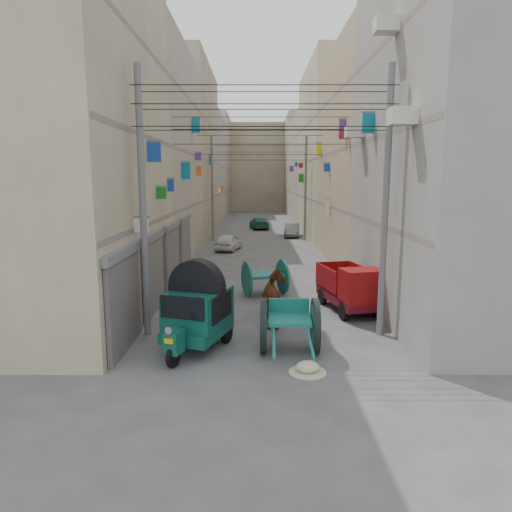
{
  "coord_description": "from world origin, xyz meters",
  "views": [
    {
      "loc": [
        -0.25,
        -7.56,
        4.75
      ],
      "look_at": [
        -0.24,
        6.5,
        2.38
      ],
      "focal_mm": 32.0,
      "sensor_mm": 36.0,
      "label": 1
    }
  ],
  "objects_px": {
    "mini_truck": "(353,291)",
    "distant_car_white": "(229,242)",
    "feed_sack": "(308,367)",
    "tonga_cart": "(289,325)",
    "distant_car_green": "(259,223)",
    "distant_car_grey": "(292,230)",
    "second_cart": "(265,277)",
    "horse": "(277,299)",
    "auto_rickshaw": "(197,309)"
  },
  "relations": [
    {
      "from": "auto_rickshaw",
      "to": "second_cart",
      "type": "height_order",
      "value": "auto_rickshaw"
    },
    {
      "from": "second_cart",
      "to": "distant_car_white",
      "type": "height_order",
      "value": "second_cart"
    },
    {
      "from": "horse",
      "to": "distant_car_green",
      "type": "xyz_separation_m",
      "value": [
        -0.35,
        29.62,
        -0.3
      ]
    },
    {
      "from": "second_cart",
      "to": "distant_car_white",
      "type": "xyz_separation_m",
      "value": [
        -2.22,
        12.19,
        -0.21
      ]
    },
    {
      "from": "distant_car_grey",
      "to": "mini_truck",
      "type": "bearing_deg",
      "value": -82.3
    },
    {
      "from": "auto_rickshaw",
      "to": "distant_car_white",
      "type": "relative_size",
      "value": 0.88
    },
    {
      "from": "second_cart",
      "to": "distant_car_green",
      "type": "bearing_deg",
      "value": 72.08
    },
    {
      "from": "tonga_cart",
      "to": "mini_truck",
      "type": "distance_m",
      "value": 4.5
    },
    {
      "from": "mini_truck",
      "to": "distant_car_white",
      "type": "distance_m",
      "value": 15.81
    },
    {
      "from": "distant_car_grey",
      "to": "distant_car_green",
      "type": "xyz_separation_m",
      "value": [
        -2.71,
        6.16,
        0.01
      ]
    },
    {
      "from": "distant_car_grey",
      "to": "distant_car_green",
      "type": "relative_size",
      "value": 0.87
    },
    {
      "from": "auto_rickshaw",
      "to": "feed_sack",
      "type": "xyz_separation_m",
      "value": [
        2.94,
        -1.67,
        -1.0
      ]
    },
    {
      "from": "mini_truck",
      "to": "distant_car_white",
      "type": "xyz_separation_m",
      "value": [
        -5.29,
        14.89,
        -0.28
      ]
    },
    {
      "from": "tonga_cart",
      "to": "distant_car_green",
      "type": "xyz_separation_m",
      "value": [
        -0.59,
        32.13,
        -0.23
      ]
    },
    {
      "from": "second_cart",
      "to": "distant_car_green",
      "type": "xyz_separation_m",
      "value": [
        -0.04,
        25.7,
        -0.21
      ]
    },
    {
      "from": "mini_truck",
      "to": "auto_rickshaw",
      "type": "bearing_deg",
      "value": -158.64
    },
    {
      "from": "tonga_cart",
      "to": "distant_car_white",
      "type": "relative_size",
      "value": 1.05
    },
    {
      "from": "second_cart",
      "to": "feed_sack",
      "type": "bearing_deg",
      "value": -101.26
    },
    {
      "from": "feed_sack",
      "to": "distant_car_white",
      "type": "xyz_separation_m",
      "value": [
        -3.13,
        19.95,
        0.41
      ]
    },
    {
      "from": "distant_car_white",
      "to": "distant_car_green",
      "type": "distance_m",
      "value": 13.69
    },
    {
      "from": "auto_rickshaw",
      "to": "horse",
      "type": "relative_size",
      "value": 1.41
    },
    {
      "from": "feed_sack",
      "to": "distant_car_white",
      "type": "height_order",
      "value": "distant_car_white"
    },
    {
      "from": "tonga_cart",
      "to": "horse",
      "type": "relative_size",
      "value": 1.68
    },
    {
      "from": "horse",
      "to": "distant_car_white",
      "type": "height_order",
      "value": "horse"
    },
    {
      "from": "feed_sack",
      "to": "distant_car_green",
      "type": "bearing_deg",
      "value": 91.64
    },
    {
      "from": "distant_car_green",
      "to": "auto_rickshaw",
      "type": "bearing_deg",
      "value": 79.33
    },
    {
      "from": "tonga_cart",
      "to": "second_cart",
      "type": "distance_m",
      "value": 6.45
    },
    {
      "from": "distant_car_green",
      "to": "mini_truck",
      "type": "bearing_deg",
      "value": 89.15
    },
    {
      "from": "distant_car_green",
      "to": "distant_car_white",
      "type": "bearing_deg",
      "value": 73.75
    },
    {
      "from": "distant_car_green",
      "to": "feed_sack",
      "type": "bearing_deg",
      "value": 84.53
    },
    {
      "from": "tonga_cart",
      "to": "distant_car_green",
      "type": "distance_m",
      "value": 32.13
    },
    {
      "from": "distant_car_green",
      "to": "distant_car_grey",
      "type": "bearing_deg",
      "value": 106.63
    },
    {
      "from": "tonga_cart",
      "to": "horse",
      "type": "distance_m",
      "value": 2.52
    },
    {
      "from": "feed_sack",
      "to": "distant_car_grey",
      "type": "bearing_deg",
      "value": 86.32
    },
    {
      "from": "second_cart",
      "to": "feed_sack",
      "type": "xyz_separation_m",
      "value": [
        0.92,
        -7.76,
        -0.63
      ]
    },
    {
      "from": "mini_truck",
      "to": "horse",
      "type": "height_order",
      "value": "mini_truck"
    },
    {
      "from": "auto_rickshaw",
      "to": "distant_car_white",
      "type": "bearing_deg",
      "value": 109.48
    },
    {
      "from": "tonga_cart",
      "to": "distant_car_white",
      "type": "bearing_deg",
      "value": 100.34
    },
    {
      "from": "distant_car_green",
      "to": "tonga_cart",
      "type": "bearing_deg",
      "value": 83.95
    },
    {
      "from": "mini_truck",
      "to": "distant_car_white",
      "type": "bearing_deg",
      "value": 97.31
    },
    {
      "from": "distant_car_white",
      "to": "distant_car_grey",
      "type": "height_order",
      "value": "distant_car_white"
    },
    {
      "from": "auto_rickshaw",
      "to": "horse",
      "type": "height_order",
      "value": "auto_rickshaw"
    },
    {
      "from": "tonga_cart",
      "to": "distant_car_white",
      "type": "distance_m",
      "value": 18.82
    },
    {
      "from": "distant_car_white",
      "to": "feed_sack",
      "type": "bearing_deg",
      "value": 111.7
    },
    {
      "from": "distant_car_white",
      "to": "distant_car_green",
      "type": "height_order",
      "value": "distant_car_green"
    },
    {
      "from": "auto_rickshaw",
      "to": "feed_sack",
      "type": "bearing_deg",
      "value": -10.8
    },
    {
      "from": "mini_truck",
      "to": "feed_sack",
      "type": "height_order",
      "value": "mini_truck"
    },
    {
      "from": "second_cart",
      "to": "auto_rickshaw",
      "type": "bearing_deg",
      "value": -126.35
    },
    {
      "from": "horse",
      "to": "distant_car_white",
      "type": "distance_m",
      "value": 16.3
    },
    {
      "from": "tonga_cart",
      "to": "feed_sack",
      "type": "distance_m",
      "value": 1.53
    }
  ]
}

